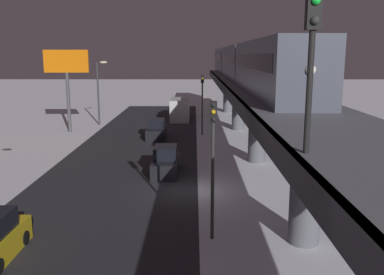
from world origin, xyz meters
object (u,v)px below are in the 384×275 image
at_px(box_truck, 180,109).
at_px(subway_train, 240,62).
at_px(sedan_black_2, 166,162).
at_px(traffic_light_near, 213,151).
at_px(traffic_light_mid, 202,95).
at_px(commercial_billboard, 67,69).
at_px(rail_signal, 312,46).
at_px(sedan_black, 156,130).

bearing_deg(box_truck, subway_train, 127.95).
relative_size(sedan_black_2, traffic_light_near, 0.70).
height_order(traffic_light_mid, commercial_billboard, commercial_billboard).
bearing_deg(subway_train, traffic_light_mid, 25.92).
bearing_deg(rail_signal, sedan_black_2, -74.93).
height_order(subway_train, sedan_black, subway_train).
bearing_deg(traffic_light_near, sedan_black, -78.78).
bearing_deg(rail_signal, commercial_billboard, -64.38).
xyz_separation_m(sedan_black_2, traffic_light_mid, (-2.90, -14.65, 3.40)).
xyz_separation_m(subway_train, commercial_billboard, (18.72, 0.40, -0.83)).
relative_size(traffic_light_mid, commercial_billboard, 0.72).
xyz_separation_m(sedan_black, sedan_black_2, (-1.80, 12.79, 0.00)).
bearing_deg(subway_train, sedan_black_2, 67.09).
bearing_deg(sedan_black_2, rail_signal, -74.93).
bearing_deg(subway_train, box_truck, -52.05).
bearing_deg(traffic_light_mid, rail_signal, 93.58).
height_order(subway_train, rail_signal, rail_signal).
bearing_deg(traffic_light_mid, traffic_light_near, 90.00).
distance_m(subway_train, traffic_light_mid, 5.76).
bearing_deg(box_truck, commercial_billboard, 37.66).
distance_m(sedan_black, sedan_black_2, 12.92).
bearing_deg(traffic_light_near, commercial_billboard, -61.78).
height_order(sedan_black, traffic_light_mid, traffic_light_mid).
relative_size(sedan_black, traffic_light_mid, 0.67).
bearing_deg(traffic_light_near, sedan_black_2, -75.11).
relative_size(rail_signal, sedan_black, 0.93).
xyz_separation_m(sedan_black_2, box_truck, (-0.20, -25.43, 0.55)).
xyz_separation_m(subway_train, rail_signal, (2.07, 35.13, 0.95)).
xyz_separation_m(rail_signal, traffic_light_near, (2.07, -7.56, -4.41)).
bearing_deg(box_truck, traffic_light_mid, 104.06).
distance_m(sedan_black_2, box_truck, 25.44).
height_order(sedan_black_2, box_truck, box_truck).
distance_m(rail_signal, sedan_black, 32.92).
xyz_separation_m(rail_signal, traffic_light_mid, (2.07, -33.12, -4.41)).
bearing_deg(box_truck, rail_signal, 96.21).
height_order(subway_train, commercial_billboard, subway_train).
distance_m(subway_train, box_truck, 12.79).
height_order(subway_train, traffic_light_near, subway_train).
height_order(sedan_black, traffic_light_near, traffic_light_near).
bearing_deg(traffic_light_near, traffic_light_mid, -90.00).
xyz_separation_m(subway_train, sedan_black_2, (7.04, 16.66, -6.86)).
bearing_deg(sedan_black_2, subway_train, 67.09).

